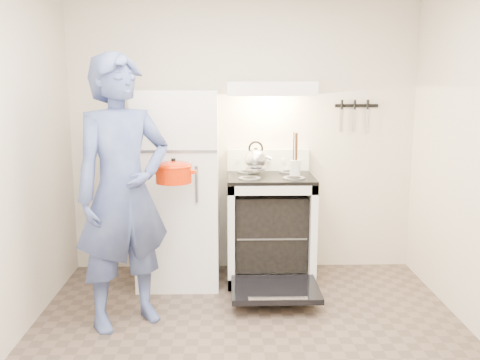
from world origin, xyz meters
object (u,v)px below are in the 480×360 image
object	(u,v)px
person	(123,193)
dutch_oven	(174,174)
tea_kettle	(256,158)
stove_body	(270,229)
refrigerator	(179,188)

from	to	relation	value
person	dutch_oven	xyz separation A→B (m)	(0.34, 0.27, 0.09)
tea_kettle	person	bearing A→B (deg)	-135.72
stove_body	dutch_oven	xyz separation A→B (m)	(-0.79, -0.63, 0.61)
stove_body	tea_kettle	distance (m)	0.65
stove_body	dutch_oven	bearing A→B (deg)	-141.58
person	stove_body	bearing A→B (deg)	4.56
refrigerator	dutch_oven	world-z (taller)	refrigerator
person	tea_kettle	bearing A→B (deg)	10.35
tea_kettle	person	distance (m)	1.40
refrigerator	tea_kettle	size ratio (longest dim) A/B	5.75
dutch_oven	tea_kettle	bearing A→B (deg)	46.77
stove_body	person	bearing A→B (deg)	-141.52
refrigerator	person	bearing A→B (deg)	-109.95
dutch_oven	refrigerator	bearing A→B (deg)	91.90
refrigerator	dutch_oven	xyz separation A→B (m)	(0.02, -0.60, 0.22)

